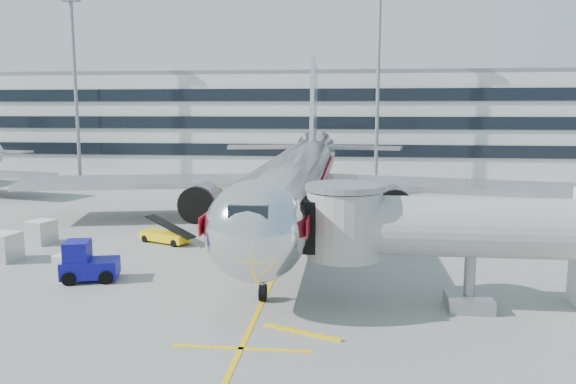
# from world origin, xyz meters

# --- Properties ---
(ground) EXTENTS (180.00, 180.00, 0.00)m
(ground) POSITION_xyz_m (0.00, 0.00, 0.00)
(ground) COLOR gray
(ground) RESTS_ON ground
(lead_in_line) EXTENTS (0.25, 70.00, 0.01)m
(lead_in_line) POSITION_xyz_m (0.00, 10.00, 0.01)
(lead_in_line) COLOR yellow
(lead_in_line) RESTS_ON ground
(stop_bar) EXTENTS (6.00, 0.25, 0.01)m
(stop_bar) POSITION_xyz_m (0.00, -14.00, 0.01)
(stop_bar) COLOR yellow
(stop_bar) RESTS_ON ground
(main_jet) EXTENTS (50.95, 48.70, 16.06)m
(main_jet) POSITION_xyz_m (0.00, 11.72, 4.23)
(main_jet) COLOR silver
(main_jet) RESTS_ON ground
(jet_bridge) EXTENTS (17.80, 4.50, 7.00)m
(jet_bridge) POSITION_xyz_m (12.18, -8.00, 3.87)
(jet_bridge) COLOR silver
(jet_bridge) RESTS_ON ground
(terminal) EXTENTS (150.00, 24.25, 15.60)m
(terminal) POSITION_xyz_m (0.00, 57.95, 7.80)
(terminal) COLOR silver
(terminal) RESTS_ON ground
(light_mast_west) EXTENTS (2.40, 1.20, 25.45)m
(light_mast_west) POSITION_xyz_m (-35.00, 42.00, 14.88)
(light_mast_west) COLOR gray
(light_mast_west) RESTS_ON ground
(light_mast_centre) EXTENTS (2.40, 1.20, 25.45)m
(light_mast_centre) POSITION_xyz_m (8.00, 42.00, 14.88)
(light_mast_centre) COLOR gray
(light_mast_centre) RESTS_ON ground
(belt_loader) EXTENTS (4.20, 2.92, 1.99)m
(belt_loader) POSITION_xyz_m (-9.31, 3.96, 0.56)
(belt_loader) COLOR yellow
(belt_loader) RESTS_ON ground
(baggage_tug) EXTENTS (3.53, 2.68, 2.39)m
(baggage_tug) POSITION_xyz_m (-10.82, -5.66, 1.04)
(baggage_tug) COLOR #0D0C86
(baggage_tug) RESTS_ON ground
(cargo_container_left) EXTENTS (2.02, 2.02, 1.88)m
(cargo_container_left) POSITION_xyz_m (-18.29, -2.11, 0.95)
(cargo_container_left) COLOR #BABCC2
(cargo_container_left) RESTS_ON ground
(cargo_container_right) EXTENTS (2.10, 2.10, 1.77)m
(cargo_container_right) POSITION_xyz_m (-18.43, 2.70, 0.89)
(cargo_container_right) COLOR #BABCC2
(cargo_container_right) RESTS_ON ground
(cargo_container_front) EXTENTS (1.89, 1.89, 1.55)m
(cargo_container_front) POSITION_xyz_m (-11.80, -5.66, 0.78)
(cargo_container_front) COLOR #BABCC2
(cargo_container_front) RESTS_ON ground
(ramp_worker) EXTENTS (0.66, 0.75, 1.72)m
(ramp_worker) POSITION_xyz_m (-5.11, 0.77, 0.86)
(ramp_worker) COLOR #B7FF1A
(ramp_worker) RESTS_ON ground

